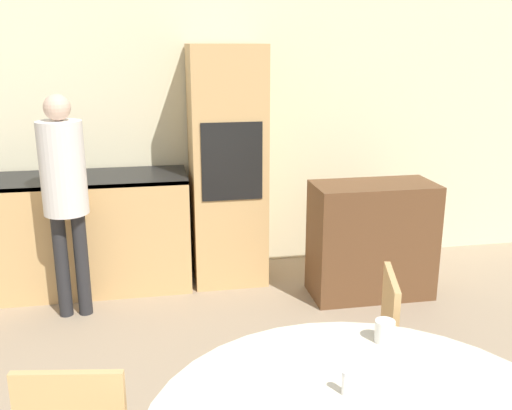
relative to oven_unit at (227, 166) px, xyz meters
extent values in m
cube|color=beige|center=(-0.12, 0.34, 0.34)|extent=(6.99, 0.05, 2.60)
cube|color=tan|center=(-1.55, -0.01, -0.50)|extent=(2.44, 0.60, 0.92)
cube|color=black|center=(-1.55, -0.01, -0.05)|extent=(2.44, 0.60, 0.03)
cube|color=tan|center=(0.00, 0.00, 0.00)|extent=(0.58, 0.58, 1.92)
cube|color=black|center=(0.00, -0.29, 0.10)|extent=(0.47, 0.01, 0.60)
cube|color=brown|center=(1.05, -0.56, -0.51)|extent=(0.93, 0.45, 0.90)
cylinder|color=tan|center=(0.19, -1.94, -0.74)|extent=(0.04, 0.04, 0.43)
cylinder|color=tan|center=(0.50, -2.02, -0.74)|extent=(0.04, 0.04, 0.43)
cube|color=tan|center=(0.30, -2.13, -0.52)|extent=(0.50, 0.50, 0.02)
cube|color=tan|center=(0.48, -2.19, -0.30)|extent=(0.13, 0.37, 0.42)
cylinder|color=#262628|center=(-1.27, -0.50, -0.57)|extent=(0.10, 0.10, 0.77)
cylinder|color=#262628|center=(-1.13, -0.50, -0.57)|extent=(0.10, 0.10, 0.77)
cylinder|color=silver|center=(-1.20, -0.50, 0.14)|extent=(0.31, 0.31, 0.65)
sphere|color=beige|center=(-1.20, -0.50, 0.55)|extent=(0.18, 0.18, 0.18)
cylinder|color=white|center=(0.29, -2.56, -0.15)|extent=(0.08, 0.08, 0.09)
cylinder|color=white|center=(0.01, -2.88, -0.16)|extent=(0.03, 0.03, 0.07)
cylinder|color=silver|center=(0.01, -2.88, -0.12)|extent=(0.03, 0.03, 0.01)
camera|label=1|loc=(-0.60, -4.50, 0.97)|focal=40.00mm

